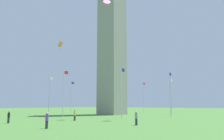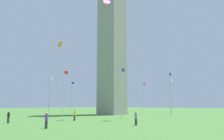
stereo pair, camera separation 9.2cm
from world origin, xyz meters
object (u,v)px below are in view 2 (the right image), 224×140
object	(u,v)px
person_black_shirt	(8,117)
flagpole_ne	(107,96)
flagpole_n	(144,96)
flagpole_s	(64,91)
flagpole_e	(71,96)
flagpole_w	(170,92)
obelisk_monument	(112,18)
kite_pink_delta	(106,5)
flagpole_se	(49,94)
person_purple_shirt	(46,120)
flagpole_nw	(171,94)
person_gray_shirt	(136,118)
flagpole_sw	(122,90)
kite_orange_box	(60,44)
person_yellow_shirt	(75,115)

from	to	relation	value
person_black_shirt	flagpole_ne	bearing A→B (deg)	30.64
flagpole_n	flagpole_s	xyz separation A→B (m)	(-31.53, 0.00, 0.00)
flagpole_n	flagpole_e	xyz separation A→B (m)	(-15.77, 15.77, 0.00)
flagpole_n	person_black_shirt	xyz separation A→B (m)	(-45.43, -5.70, -4.33)
flagpole_ne	flagpole_w	distance (m)	29.13
obelisk_monument	kite_pink_delta	distance (m)	17.27
flagpole_ne	kite_pink_delta	world-z (taller)	kite_pink_delta
flagpole_se	person_purple_shirt	bearing A→B (deg)	-126.03
flagpole_nw	kite_pink_delta	world-z (taller)	kite_pink_delta
flagpole_se	person_gray_shirt	bearing A→B (deg)	-107.86
flagpole_se	flagpole_sw	distance (m)	22.30
flagpole_se	kite_pink_delta	size ratio (longest dim) A/B	3.19
flagpole_e	kite_pink_delta	size ratio (longest dim) A/B	3.19
person_black_shirt	kite_orange_box	size ratio (longest dim) A/B	0.73
flagpole_w	person_purple_shirt	size ratio (longest dim) A/B	5.52
person_yellow_shirt	flagpole_se	bearing A→B (deg)	22.40
flagpole_e	flagpole_nw	distance (m)	29.13
person_gray_shirt	flagpole_se	bearing A→B (deg)	58.39
flagpole_e	person_gray_shirt	size ratio (longest dim) A/B	5.48
flagpole_nw	kite_orange_box	bearing A→B (deg)	153.22
flagpole_s	kite_orange_box	world-z (taller)	kite_orange_box
flagpole_s	flagpole_w	size ratio (longest dim) A/B	1.00
flagpole_s	person_purple_shirt	size ratio (longest dim) A/B	5.52
flagpole_nw	person_yellow_shirt	bearing A→B (deg)	176.29
person_yellow_shirt	person_black_shirt	distance (m)	9.45
flagpole_nw	person_gray_shirt	size ratio (longest dim) A/B	5.48
obelisk_monument	flagpole_se	distance (m)	25.81
flagpole_sw	flagpole_nw	bearing A→B (deg)	-0.00
flagpole_s	flagpole_nw	distance (m)	29.13
person_yellow_shirt	person_black_shirt	xyz separation A→B (m)	(-8.82, 3.37, -0.05)
flagpole_sw	kite_orange_box	world-z (taller)	kite_orange_box
person_gray_shirt	kite_orange_box	distance (m)	27.92
flagpole_ne	flagpole_se	size ratio (longest dim) A/B	1.00
flagpole_w	flagpole_nw	xyz separation A→B (m)	(11.15, 4.62, 0.00)
flagpole_n	person_yellow_shirt	size ratio (longest dim) A/B	5.49
flagpole_n	flagpole_s	size ratio (longest dim) A/B	1.00
flagpole_s	person_black_shirt	distance (m)	15.63
obelisk_monument	person_purple_shirt	distance (m)	42.23
flagpole_s	person_yellow_shirt	world-z (taller)	flagpole_s
flagpole_ne	flagpole_e	distance (m)	12.07
obelisk_monument	flagpole_ne	size ratio (longest dim) A/B	5.40
flagpole_s	flagpole_nw	xyz separation A→B (m)	(26.92, -11.15, 0.00)
flagpole_n	flagpole_e	bearing A→B (deg)	135.00
flagpole_ne	flagpole_nw	bearing A→B (deg)	-90.00
flagpole_s	person_gray_shirt	bearing A→B (deg)	-105.27
flagpole_e	kite_pink_delta	distance (m)	33.27
flagpole_ne	flagpole_s	world-z (taller)	same
flagpole_e	person_purple_shirt	world-z (taller)	flagpole_e
person_purple_shirt	kite_pink_delta	world-z (taller)	kite_pink_delta
flagpole_e	flagpole_w	world-z (taller)	same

